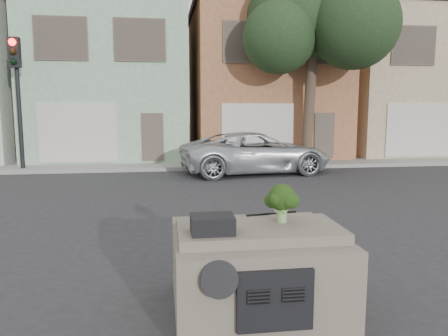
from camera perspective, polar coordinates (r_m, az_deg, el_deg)
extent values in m
plane|color=#303033|center=(8.49, -0.13, -9.21)|extent=(120.00, 120.00, 0.00)
cube|color=gray|center=(18.72, -4.51, 0.52)|extent=(40.00, 3.00, 0.15)
cube|color=#9AC19B|center=(22.69, -14.27, 10.97)|extent=(7.20, 8.20, 7.55)
cube|color=#A86944|center=(23.14, 4.89, 11.12)|extent=(7.20, 8.20, 7.55)
cube|color=tan|center=(25.85, 21.61, 10.27)|extent=(7.20, 8.20, 7.55)
imported|color=silver|center=(16.64, 4.18, -0.69)|extent=(5.95, 3.31, 1.57)
cube|color=black|center=(18.34, -25.29, 7.38)|extent=(0.40, 0.40, 5.10)
cube|color=#21381C|center=(18.93, 11.19, 13.14)|extent=(4.40, 4.00, 8.50)
cube|color=#776B5C|center=(5.51, 4.23, -12.78)|extent=(2.00, 1.80, 1.12)
cube|color=black|center=(4.89, -1.53, -7.35)|extent=(0.48, 0.38, 0.20)
cube|color=black|center=(5.76, 6.23, -5.94)|extent=(0.69, 0.15, 0.02)
cube|color=#1A320D|center=(5.35, 7.57, -4.50)|extent=(0.54, 0.54, 0.48)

